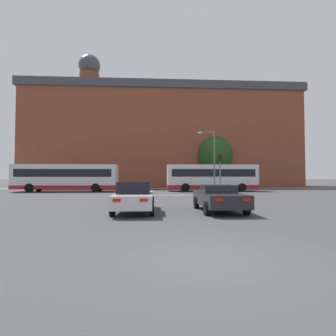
# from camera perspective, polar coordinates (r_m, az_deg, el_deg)

# --- Properties ---
(ground_plane) EXTENTS (400.00, 400.00, 0.00)m
(ground_plane) POSITION_cam_1_polar(r_m,az_deg,el_deg) (5.85, 8.92, -19.09)
(ground_plane) COLOR #3D3D3F
(stop_line_strip) EXTENTS (8.72, 0.30, 0.01)m
(stop_line_strip) POSITION_cam_1_polar(r_m,az_deg,el_deg) (25.08, -0.68, -5.93)
(stop_line_strip) COLOR silver
(stop_line_strip) RESTS_ON ground_plane
(far_pavement) EXTENTS (69.69, 2.50, 0.01)m
(far_pavement) POSITION_cam_1_polar(r_m,az_deg,el_deg) (39.98, -1.69, -4.46)
(far_pavement) COLOR gray
(far_pavement) RESTS_ON ground_plane
(brick_civic_building) EXTENTS (48.93, 13.17, 24.75)m
(brick_civic_building) POSITION_cam_1_polar(r_m,az_deg,el_deg) (49.93, -1.23, 6.59)
(brick_civic_building) COLOR brown
(brick_civic_building) RESTS_ON ground_plane
(car_saloon_left) EXTENTS (1.96, 4.64, 1.51)m
(car_saloon_left) POSITION_cam_1_polar(r_m,az_deg,el_deg) (13.17, -7.30, -6.17)
(car_saloon_left) COLOR silver
(car_saloon_left) RESTS_ON ground_plane
(car_roadster_right) EXTENTS (2.08, 4.36, 1.32)m
(car_roadster_right) POSITION_cam_1_polar(r_m,az_deg,el_deg) (13.50, 11.01, -6.41)
(car_roadster_right) COLOR #232328
(car_roadster_right) RESTS_ON ground_plane
(bus_crossing_lead) EXTENTS (10.93, 2.64, 3.23)m
(bus_crossing_lead) POSITION_cam_1_polar(r_m,az_deg,el_deg) (32.63, 9.49, -1.95)
(bus_crossing_lead) COLOR silver
(bus_crossing_lead) RESTS_ON ground_plane
(bus_crossing_trailing) EXTENTS (11.91, 2.75, 3.21)m
(bus_crossing_trailing) POSITION_cam_1_polar(r_m,az_deg,el_deg) (33.27, -21.23, -1.86)
(bus_crossing_trailing) COLOR silver
(bus_crossing_trailing) RESTS_ON ground_plane
(traffic_light_far_right) EXTENTS (0.26, 0.31, 4.52)m
(traffic_light_far_right) POSITION_cam_1_polar(r_m,az_deg,el_deg) (40.24, 6.75, -0.14)
(traffic_light_far_right) COLOR slate
(traffic_light_far_right) RESTS_ON ground_plane
(traffic_light_near_right) EXTENTS (0.26, 0.31, 4.07)m
(traffic_light_near_right) POSITION_cam_1_polar(r_m,az_deg,el_deg) (26.12, 11.28, 0.27)
(traffic_light_near_right) COLOR slate
(traffic_light_near_right) RESTS_ON ground_plane
(street_lamp_junction) EXTENTS (1.93, 0.36, 6.99)m
(street_lamp_junction) POSITION_cam_1_polar(r_m,az_deg,el_deg) (30.03, 9.45, 2.89)
(street_lamp_junction) COLOR slate
(street_lamp_junction) RESTS_ON ground_plane
(pedestrian_waiting) EXTENTS (0.40, 0.46, 1.68)m
(pedestrian_waiting) POSITION_cam_1_polar(r_m,az_deg,el_deg) (41.11, -16.56, -2.95)
(pedestrian_waiting) COLOR black
(pedestrian_waiting) RESTS_ON ground_plane
(tree_by_building) EXTENTS (6.22, 6.22, 8.74)m
(tree_by_building) POSITION_cam_1_polar(r_m,az_deg,el_deg) (45.21, 9.95, 2.78)
(tree_by_building) COLOR #4C3823
(tree_by_building) RESTS_ON ground_plane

